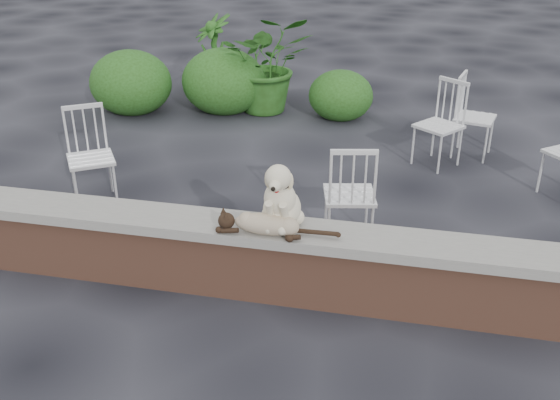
% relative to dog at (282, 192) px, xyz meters
% --- Properties ---
extents(ground, '(60.00, 60.00, 0.00)m').
position_rel_dog_xyz_m(ground, '(0.57, -0.04, -0.84)').
color(ground, black).
rests_on(ground, ground).
extents(brick_wall, '(6.00, 0.30, 0.50)m').
position_rel_dog_xyz_m(brick_wall, '(0.57, -0.04, -0.59)').
color(brick_wall, brown).
rests_on(brick_wall, ground).
extents(capstone, '(6.20, 0.40, 0.08)m').
position_rel_dog_xyz_m(capstone, '(0.57, -0.04, -0.30)').
color(capstone, slate).
rests_on(capstone, brick_wall).
extents(dog, '(0.36, 0.46, 0.53)m').
position_rel_dog_xyz_m(dog, '(0.00, 0.00, 0.00)').
color(dog, beige).
rests_on(dog, capstone).
extents(cat, '(1.04, 0.28, 0.18)m').
position_rel_dog_xyz_m(cat, '(-0.08, -0.15, -0.18)').
color(cat, tan).
rests_on(cat, capstone).
extents(chair_e, '(0.68, 0.68, 0.94)m').
position_rel_dog_xyz_m(chair_e, '(1.55, 3.17, -0.37)').
color(chair_e, white).
rests_on(chair_e, ground).
extents(chair_a, '(0.78, 0.78, 0.94)m').
position_rel_dog_xyz_m(chair_a, '(-2.12, 1.13, -0.37)').
color(chair_a, white).
rests_on(chair_a, ground).
extents(chair_b, '(0.78, 0.78, 0.94)m').
position_rel_dog_xyz_m(chair_b, '(1.15, 2.80, -0.37)').
color(chair_b, white).
rests_on(chair_b, ground).
extents(chair_c, '(0.66, 0.66, 0.94)m').
position_rel_dog_xyz_m(chair_c, '(0.40, 0.87, -0.37)').
color(chair_c, white).
rests_on(chair_c, ground).
extents(potted_plant_a, '(1.44, 1.34, 1.33)m').
position_rel_dog_xyz_m(potted_plant_a, '(-1.12, 4.29, -0.18)').
color(potted_plant_a, '#214513').
rests_on(potted_plant_a, ground).
extents(potted_plant_b, '(0.92, 0.92, 1.17)m').
position_rel_dog_xyz_m(potted_plant_b, '(-2.08, 4.91, -0.26)').
color(potted_plant_b, '#214513').
rests_on(potted_plant_b, ground).
extents(shrubbery, '(3.84, 1.34, 0.91)m').
position_rel_dog_xyz_m(shrubbery, '(-1.92, 4.05, -0.46)').
color(shrubbery, '#214513').
rests_on(shrubbery, ground).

